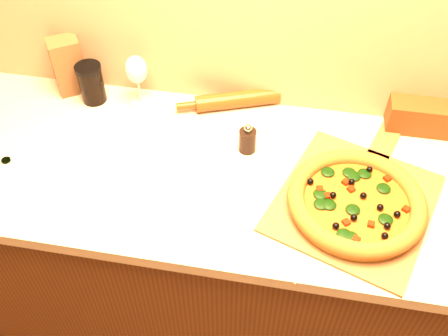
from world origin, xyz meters
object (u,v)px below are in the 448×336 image
pizza (356,202)px  dark_jar (91,83)px  pepper_grinder (248,140)px  wine_glass (136,71)px  rolling_pin (237,100)px  pizza_peel (356,198)px

pizza → dark_jar: (-0.87, 0.33, 0.04)m
pepper_grinder → wine_glass: size_ratio=0.55×
pizza → dark_jar: 0.93m
pizza → rolling_pin: 0.54m
pizza_peel → rolling_pin: bearing=158.5°
pepper_grinder → dark_jar: dark_jar is taller
rolling_pin → wine_glass: bearing=-173.7°
pizza_peel → dark_jar: 0.92m
pepper_grinder → rolling_pin: bearing=107.5°
pizza → rolling_pin: size_ratio=0.95×
pepper_grinder → dark_jar: 0.56m
pizza_peel → pizza: (-0.01, -0.04, 0.03)m
pizza → rolling_pin: (-0.39, 0.38, -0.01)m
pizza_peel → dark_jar: size_ratio=4.67×
wine_glass → dark_jar: size_ratio=1.32×
pizza → rolling_pin: bearing=135.6°
pizza → dark_jar: dark_jar is taller
rolling_pin → wine_glass: 0.34m
pizza_peel → pizza: bearing=-79.6°
pizza → rolling_pin: pizza is taller
pizza_peel → wine_glass: wine_glass is taller
pizza_peel → pizza: size_ratio=1.71×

